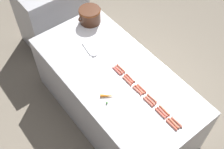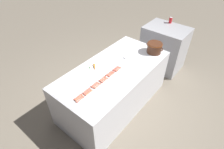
# 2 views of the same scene
# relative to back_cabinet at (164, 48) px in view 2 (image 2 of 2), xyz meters

# --- Properties ---
(ground_plane) EXTENTS (20.00, 20.00, 0.00)m
(ground_plane) POSITION_rel_back_cabinet_xyz_m (-0.13, -1.64, -0.49)
(ground_plane) COLOR #756B5B
(griddle_counter) EXTENTS (1.01, 2.06, 0.83)m
(griddle_counter) POSITION_rel_back_cabinet_xyz_m (-0.13, -1.64, -0.07)
(griddle_counter) COLOR #BCBCC1
(griddle_counter) RESTS_ON ground_plane
(back_cabinet) EXTENTS (0.90, 0.67, 0.98)m
(back_cabinet) POSITION_rel_back_cabinet_xyz_m (0.00, 0.00, 0.00)
(back_cabinet) COLOR #A0A0A4
(back_cabinet) RESTS_ON ground_plane
(hot_dog_0) EXTENTS (0.03, 0.15, 0.02)m
(hot_dog_0) POSITION_rel_back_cabinet_xyz_m (-0.11, -2.47, 0.35)
(hot_dog_0) COLOR #CC5C47
(hot_dog_0) RESTS_ON griddle_counter
(hot_dog_1) EXTENTS (0.02, 0.15, 0.02)m
(hot_dog_1) POSITION_rel_back_cabinet_xyz_m (-0.10, -2.31, 0.35)
(hot_dog_1) COLOR #C85B49
(hot_dog_1) RESTS_ON griddle_counter
(hot_dog_2) EXTENTS (0.03, 0.15, 0.02)m
(hot_dog_2) POSITION_rel_back_cabinet_xyz_m (-0.11, -2.14, 0.35)
(hot_dog_2) COLOR #C16351
(hot_dog_2) RESTS_ON griddle_counter
(hot_dog_3) EXTENTS (0.03, 0.15, 0.02)m
(hot_dog_3) POSITION_rel_back_cabinet_xyz_m (-0.10, -1.97, 0.35)
(hot_dog_3) COLOR #C56150
(hot_dog_3) RESTS_ON griddle_counter
(hot_dog_4) EXTENTS (0.02, 0.15, 0.02)m
(hot_dog_4) POSITION_rel_back_cabinet_xyz_m (-0.10, -1.81, 0.35)
(hot_dog_4) COLOR #C36250
(hot_dog_4) RESTS_ON griddle_counter
(hot_dog_5) EXTENTS (0.02, 0.15, 0.02)m
(hot_dog_5) POSITION_rel_back_cabinet_xyz_m (-0.10, -1.64, 0.35)
(hot_dog_5) COLOR #CB5A4F
(hot_dog_5) RESTS_ON griddle_counter
(hot_dog_6) EXTENTS (0.03, 0.15, 0.02)m
(hot_dog_6) POSITION_rel_back_cabinet_xyz_m (-0.08, -2.47, 0.35)
(hot_dog_6) COLOR #C06648
(hot_dog_6) RESTS_ON griddle_counter
(hot_dog_7) EXTENTS (0.03, 0.15, 0.02)m
(hot_dog_7) POSITION_rel_back_cabinet_xyz_m (-0.08, -2.31, 0.35)
(hot_dog_7) COLOR #C36050
(hot_dog_7) RESTS_ON griddle_counter
(hot_dog_8) EXTENTS (0.03, 0.15, 0.02)m
(hot_dog_8) POSITION_rel_back_cabinet_xyz_m (-0.08, -2.14, 0.35)
(hot_dog_8) COLOR #CB6750
(hot_dog_8) RESTS_ON griddle_counter
(hot_dog_9) EXTENTS (0.03, 0.15, 0.02)m
(hot_dog_9) POSITION_rel_back_cabinet_xyz_m (-0.07, -1.98, 0.35)
(hot_dog_9) COLOR #CE664B
(hot_dog_9) RESTS_ON griddle_counter
(hot_dog_10) EXTENTS (0.02, 0.15, 0.02)m
(hot_dog_10) POSITION_rel_back_cabinet_xyz_m (-0.08, -1.80, 0.35)
(hot_dog_10) COLOR #CD5D48
(hot_dog_10) RESTS_ON griddle_counter
(hot_dog_11) EXTENTS (0.03, 0.15, 0.02)m
(hot_dog_11) POSITION_rel_back_cabinet_xyz_m (-0.08, -1.64, 0.35)
(hot_dog_11) COLOR #C35D4A
(hot_dog_11) RESTS_ON griddle_counter
(hot_dog_12) EXTENTS (0.03, 0.15, 0.02)m
(hot_dog_12) POSITION_rel_back_cabinet_xyz_m (-0.04, -2.48, 0.35)
(hot_dog_12) COLOR #C06451
(hot_dog_12) RESTS_ON griddle_counter
(hot_dog_13) EXTENTS (0.03, 0.15, 0.02)m
(hot_dog_13) POSITION_rel_back_cabinet_xyz_m (-0.05, -2.31, 0.35)
(hot_dog_13) COLOR #C96647
(hot_dog_13) RESTS_ON griddle_counter
(hot_dog_14) EXTENTS (0.03, 0.15, 0.02)m
(hot_dog_14) POSITION_rel_back_cabinet_xyz_m (-0.05, -2.14, 0.35)
(hot_dog_14) COLOR #C2644D
(hot_dog_14) RESTS_ON griddle_counter
(hot_dog_15) EXTENTS (0.03, 0.15, 0.02)m
(hot_dog_15) POSITION_rel_back_cabinet_xyz_m (-0.04, -1.98, 0.35)
(hot_dog_15) COLOR #CE624D
(hot_dog_15) RESTS_ON griddle_counter
(hot_dog_16) EXTENTS (0.03, 0.15, 0.02)m
(hot_dog_16) POSITION_rel_back_cabinet_xyz_m (-0.05, -1.80, 0.35)
(hot_dog_16) COLOR #C7614D
(hot_dog_16) RESTS_ON griddle_counter
(hot_dog_17) EXTENTS (0.03, 0.15, 0.02)m
(hot_dog_17) POSITION_rel_back_cabinet_xyz_m (-0.04, -1.64, 0.35)
(hot_dog_17) COLOR #C8654E
(hot_dog_17) RESTS_ON griddle_counter
(bean_pot) EXTENTS (0.34, 0.27, 0.19)m
(bean_pot) POSITION_rel_back_cabinet_xyz_m (0.14, -0.81, 0.45)
(bean_pot) COLOR #472616
(bean_pot) RESTS_ON griddle_counter
(serving_spoon) EXTENTS (0.08, 0.27, 0.02)m
(serving_spoon) POSITION_rel_back_cabinet_xyz_m (-0.17, -1.26, 0.35)
(serving_spoon) COLOR #B7B7BC
(serving_spoon) RESTS_ON griddle_counter
(carrot) EXTENTS (0.15, 0.13, 0.03)m
(carrot) POSITION_rel_back_cabinet_xyz_m (-0.38, -1.85, 0.36)
(carrot) COLOR orange
(carrot) RESTS_ON griddle_counter
(soda_can) EXTENTS (0.07, 0.07, 0.12)m
(soda_can) POSITION_rel_back_cabinet_xyz_m (-0.07, 0.25, 0.55)
(soda_can) COLOR red
(soda_can) RESTS_ON back_cabinet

